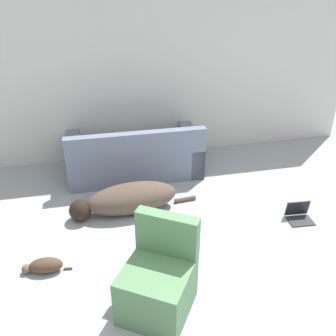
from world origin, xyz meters
The scene contains 6 objects.
wall_back centered at (0.00, 3.69, 1.38)m, with size 6.57×0.06×2.77m.
couch centered at (-0.45, 3.02, 0.27)m, with size 1.92×0.90×0.79m.
dog centered at (-0.68, 2.04, 0.18)m, with size 1.64×0.57×0.37m.
cat centered at (-1.64, 1.16, 0.07)m, with size 0.50×0.20×0.15m.
laptop_open centered at (1.33, 1.43, 0.07)m, with size 0.31×0.27×0.22m.
side_chair centered at (-0.61, 0.47, 0.29)m, with size 0.81×0.82×0.86m.
Camera 1 is at (-1.06, -1.91, 2.68)m, focal length 40.00 mm.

